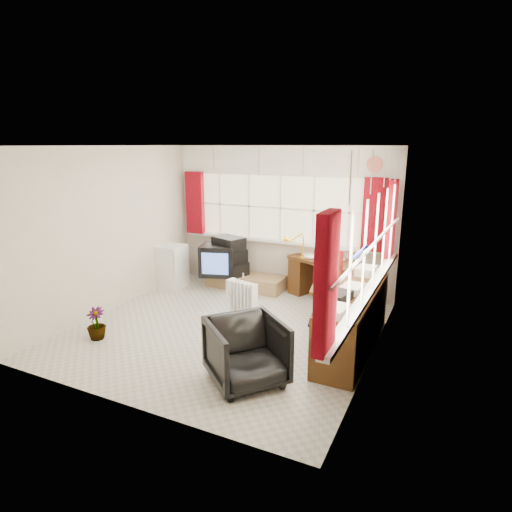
{
  "coord_description": "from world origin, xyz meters",
  "views": [
    {
      "loc": [
        2.78,
        -4.82,
        2.52
      ],
      "look_at": [
        0.21,
        0.55,
        0.96
      ],
      "focal_mm": 30.0,
      "sensor_mm": 36.0,
      "label": 1
    }
  ],
  "objects_px": {
    "task_chair": "(327,285)",
    "crt_tv": "(219,260)",
    "office_chair": "(246,352)",
    "desk_lamp": "(303,240)",
    "mini_fridge": "(172,266)",
    "radiator": "(244,308)",
    "tv_bench": "(246,281)",
    "desk": "(325,277)",
    "credenza": "(353,320)"
  },
  "relations": [
    {
      "from": "office_chair",
      "to": "tv_bench",
      "type": "distance_m",
      "value": 3.16
    },
    {
      "from": "crt_tv",
      "to": "mini_fridge",
      "type": "bearing_deg",
      "value": -159.26
    },
    {
      "from": "crt_tv",
      "to": "credenza",
      "type": "bearing_deg",
      "value": -25.99
    },
    {
      "from": "radiator",
      "to": "crt_tv",
      "type": "distance_m",
      "value": 1.74
    },
    {
      "from": "desk_lamp",
      "to": "office_chair",
      "type": "distance_m",
      "value": 2.91
    },
    {
      "from": "office_chair",
      "to": "crt_tv",
      "type": "height_order",
      "value": "crt_tv"
    },
    {
      "from": "task_chair",
      "to": "office_chair",
      "type": "relative_size",
      "value": 1.32
    },
    {
      "from": "task_chair",
      "to": "desk_lamp",
      "type": "bearing_deg",
      "value": 129.17
    },
    {
      "from": "mini_fridge",
      "to": "office_chair",
      "type": "bearing_deg",
      "value": -40.79
    },
    {
      "from": "radiator",
      "to": "tv_bench",
      "type": "bearing_deg",
      "value": 115.78
    },
    {
      "from": "credenza",
      "to": "mini_fridge",
      "type": "xyz_separation_m",
      "value": [
        -3.53,
        1.02,
        -0.0
      ]
    },
    {
      "from": "radiator",
      "to": "mini_fridge",
      "type": "xyz_separation_m",
      "value": [
        -1.96,
        0.97,
        0.12
      ]
    },
    {
      "from": "desk_lamp",
      "to": "radiator",
      "type": "xyz_separation_m",
      "value": [
        -0.36,
        -1.47,
        -0.72
      ]
    },
    {
      "from": "task_chair",
      "to": "tv_bench",
      "type": "distance_m",
      "value": 1.94
    },
    {
      "from": "desk",
      "to": "office_chair",
      "type": "xyz_separation_m",
      "value": [
        -0.0,
        -2.89,
        -0.03
      ]
    },
    {
      "from": "desk_lamp",
      "to": "task_chair",
      "type": "distance_m",
      "value": 1.12
    },
    {
      "from": "radiator",
      "to": "task_chair",
      "type": "bearing_deg",
      "value": 33.59
    },
    {
      "from": "task_chair",
      "to": "crt_tv",
      "type": "height_order",
      "value": "task_chair"
    },
    {
      "from": "desk_lamp",
      "to": "mini_fridge",
      "type": "bearing_deg",
      "value": -167.81
    },
    {
      "from": "desk_lamp",
      "to": "task_chair",
      "type": "bearing_deg",
      "value": -50.83
    },
    {
      "from": "office_chair",
      "to": "task_chair",
      "type": "bearing_deg",
      "value": 32.59
    },
    {
      "from": "mini_fridge",
      "to": "desk_lamp",
      "type": "bearing_deg",
      "value": 12.19
    },
    {
      "from": "task_chair",
      "to": "tv_bench",
      "type": "height_order",
      "value": "task_chair"
    },
    {
      "from": "desk_lamp",
      "to": "crt_tv",
      "type": "distance_m",
      "value": 1.59
    },
    {
      "from": "tv_bench",
      "to": "crt_tv",
      "type": "height_order",
      "value": "crt_tv"
    },
    {
      "from": "office_chair",
      "to": "radiator",
      "type": "height_order",
      "value": "office_chair"
    },
    {
      "from": "desk",
      "to": "mini_fridge",
      "type": "height_order",
      "value": "mini_fridge"
    },
    {
      "from": "task_chair",
      "to": "crt_tv",
      "type": "distance_m",
      "value": 2.24
    },
    {
      "from": "task_chair",
      "to": "mini_fridge",
      "type": "bearing_deg",
      "value": 174.27
    },
    {
      "from": "radiator",
      "to": "office_chair",
      "type": "bearing_deg",
      "value": -61.73
    },
    {
      "from": "radiator",
      "to": "crt_tv",
      "type": "xyz_separation_m",
      "value": [
        -1.15,
        1.27,
        0.26
      ]
    },
    {
      "from": "desk_lamp",
      "to": "credenza",
      "type": "height_order",
      "value": "desk_lamp"
    },
    {
      "from": "office_chair",
      "to": "mini_fridge",
      "type": "bearing_deg",
      "value": 89.87
    },
    {
      "from": "task_chair",
      "to": "crt_tv",
      "type": "xyz_separation_m",
      "value": [
        -2.16,
        0.6,
        -0.02
      ]
    },
    {
      "from": "credenza",
      "to": "radiator",
      "type": "bearing_deg",
      "value": 178.07
    },
    {
      "from": "tv_bench",
      "to": "credenza",
      "type": "bearing_deg",
      "value": -33.7
    },
    {
      "from": "credenza",
      "to": "mini_fridge",
      "type": "relative_size",
      "value": 2.6
    },
    {
      "from": "desk",
      "to": "crt_tv",
      "type": "bearing_deg",
      "value": -171.74
    },
    {
      "from": "task_chair",
      "to": "credenza",
      "type": "bearing_deg",
      "value": -52.25
    },
    {
      "from": "tv_bench",
      "to": "mini_fridge",
      "type": "xyz_separation_m",
      "value": [
        -1.25,
        -0.5,
        0.26
      ]
    },
    {
      "from": "desk_lamp",
      "to": "desk",
      "type": "bearing_deg",
      "value": 11.89
    },
    {
      "from": "task_chair",
      "to": "desk",
      "type": "bearing_deg",
      "value": 107.94
    },
    {
      "from": "desk",
      "to": "office_chair",
      "type": "height_order",
      "value": "desk"
    },
    {
      "from": "desk",
      "to": "desk_lamp",
      "type": "xyz_separation_m",
      "value": [
        -0.37,
        -0.08,
        0.6
      ]
    },
    {
      "from": "office_chair",
      "to": "crt_tv",
      "type": "bearing_deg",
      "value": 76.27
    },
    {
      "from": "desk_lamp",
      "to": "tv_bench",
      "type": "distance_m",
      "value": 1.37
    },
    {
      "from": "task_chair",
      "to": "mini_fridge",
      "type": "distance_m",
      "value": 2.99
    },
    {
      "from": "task_chair",
      "to": "radiator",
      "type": "height_order",
      "value": "task_chair"
    },
    {
      "from": "task_chair",
      "to": "crt_tv",
      "type": "relative_size",
      "value": 1.39
    },
    {
      "from": "credenza",
      "to": "tv_bench",
      "type": "distance_m",
      "value": 2.75
    }
  ]
}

